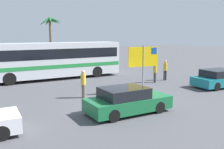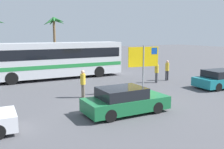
{
  "view_description": "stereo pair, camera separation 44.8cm",
  "coord_description": "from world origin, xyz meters",
  "px_view_note": "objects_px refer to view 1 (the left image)",
  "views": [
    {
      "loc": [
        -7.24,
        -11.46,
        3.95
      ],
      "look_at": [
        0.82,
        2.72,
        1.3
      ],
      "focal_mm": 40.35,
      "sensor_mm": 36.0,
      "label": 1
    },
    {
      "loc": [
        -6.85,
        -11.67,
        3.95
      ],
      "look_at": [
        0.82,
        2.72,
        1.3
      ],
      "focal_mm": 40.35,
      "sensor_mm": 36.0,
      "label": 2
    }
  ],
  "objects_px": {
    "ferry_sign": "(144,59)",
    "pedestrian_by_bus": "(83,82)",
    "car_green": "(127,101)",
    "pedestrian_near_sign": "(165,68)",
    "bus_front_coach": "(53,59)",
    "car_teal": "(220,79)",
    "pedestrian_crossing_lot": "(155,70)"
  },
  "relations": [
    {
      "from": "ferry_sign",
      "to": "pedestrian_crossing_lot",
      "type": "relative_size",
      "value": 1.9
    },
    {
      "from": "pedestrian_by_bus",
      "to": "ferry_sign",
      "type": "bearing_deg",
      "value": 159.91
    },
    {
      "from": "pedestrian_by_bus",
      "to": "pedestrian_near_sign",
      "type": "height_order",
      "value": "pedestrian_by_bus"
    },
    {
      "from": "car_teal",
      "to": "pedestrian_by_bus",
      "type": "xyz_separation_m",
      "value": [
        -10.17,
        2.05,
        0.39
      ]
    },
    {
      "from": "bus_front_coach",
      "to": "car_green",
      "type": "xyz_separation_m",
      "value": [
        0.38,
        -11.41,
        -1.15
      ]
    },
    {
      "from": "car_green",
      "to": "pedestrian_crossing_lot",
      "type": "relative_size",
      "value": 2.54
    },
    {
      "from": "ferry_sign",
      "to": "pedestrian_near_sign",
      "type": "xyz_separation_m",
      "value": [
        4.45,
        2.88,
        -1.31
      ]
    },
    {
      "from": "bus_front_coach",
      "to": "car_teal",
      "type": "xyz_separation_m",
      "value": [
        9.85,
        -9.56,
        -1.15
      ]
    },
    {
      "from": "bus_front_coach",
      "to": "car_teal",
      "type": "bearing_deg",
      "value": -44.15
    },
    {
      "from": "car_teal",
      "to": "pedestrian_near_sign",
      "type": "height_order",
      "value": "pedestrian_near_sign"
    },
    {
      "from": "car_green",
      "to": "pedestrian_near_sign",
      "type": "distance_m",
      "value": 9.82
    },
    {
      "from": "ferry_sign",
      "to": "car_green",
      "type": "relative_size",
      "value": 0.75
    },
    {
      "from": "car_green",
      "to": "bus_front_coach",
      "type": "bearing_deg",
      "value": 91.94
    },
    {
      "from": "ferry_sign",
      "to": "pedestrian_crossing_lot",
      "type": "distance_m",
      "value": 4.17
    },
    {
      "from": "ferry_sign",
      "to": "car_teal",
      "type": "bearing_deg",
      "value": -5.38
    },
    {
      "from": "bus_front_coach",
      "to": "pedestrian_near_sign",
      "type": "bearing_deg",
      "value": -33.64
    },
    {
      "from": "car_green",
      "to": "pedestrian_near_sign",
      "type": "height_order",
      "value": "pedestrian_near_sign"
    },
    {
      "from": "car_green",
      "to": "car_teal",
      "type": "bearing_deg",
      "value": 11.08
    },
    {
      "from": "ferry_sign",
      "to": "pedestrian_by_bus",
      "type": "relative_size",
      "value": 1.85
    },
    {
      "from": "pedestrian_crossing_lot",
      "to": "car_green",
      "type": "bearing_deg",
      "value": 54.79
    },
    {
      "from": "car_green",
      "to": "pedestrian_crossing_lot",
      "type": "height_order",
      "value": "pedestrian_crossing_lot"
    },
    {
      "from": "pedestrian_crossing_lot",
      "to": "pedestrian_near_sign",
      "type": "bearing_deg",
      "value": -152.07
    },
    {
      "from": "pedestrian_near_sign",
      "to": "bus_front_coach",
      "type": "bearing_deg",
      "value": 57.53
    },
    {
      "from": "pedestrian_near_sign",
      "to": "ferry_sign",
      "type": "bearing_deg",
      "value": 124.12
    },
    {
      "from": "car_teal",
      "to": "pedestrian_by_bus",
      "type": "relative_size",
      "value": 2.54
    },
    {
      "from": "car_green",
      "to": "pedestrian_crossing_lot",
      "type": "bearing_deg",
      "value": 41.47
    },
    {
      "from": "bus_front_coach",
      "to": "car_green",
      "type": "bearing_deg",
      "value": -88.11
    },
    {
      "from": "pedestrian_crossing_lot",
      "to": "pedestrian_near_sign",
      "type": "xyz_separation_m",
      "value": [
        1.4,
        0.36,
        0.03
      ]
    },
    {
      "from": "bus_front_coach",
      "to": "pedestrian_near_sign",
      "type": "relative_size",
      "value": 7.05
    },
    {
      "from": "pedestrian_by_bus",
      "to": "pedestrian_crossing_lot",
      "type": "distance_m",
      "value": 7.27
    },
    {
      "from": "ferry_sign",
      "to": "pedestrian_crossing_lot",
      "type": "height_order",
      "value": "ferry_sign"
    },
    {
      "from": "bus_front_coach",
      "to": "ferry_sign",
      "type": "distance_m",
      "value": 9.11
    }
  ]
}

